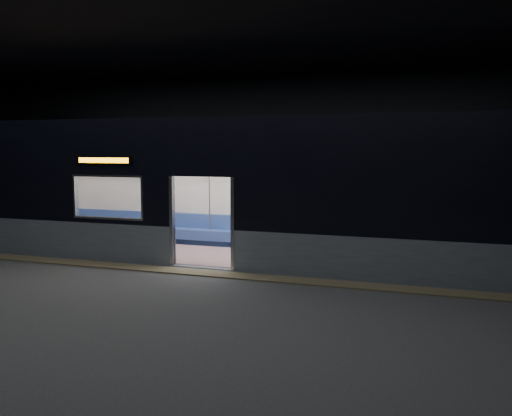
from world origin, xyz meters
The scene contains 7 objects.
station_floor centered at (0.00, 0.00, -0.01)m, with size 24.00×14.00×0.01m, color #47494C.
station_envelope centered at (0.00, 0.00, 3.66)m, with size 24.00×14.00×5.00m.
tactile_strip centered at (0.00, 0.55, 0.01)m, with size 22.80×0.50×0.03m, color #8C7F59.
metro_car centered at (0.00, 2.54, 1.85)m, with size 18.00×3.04×3.35m.
passenger centered at (2.32, 3.55, 0.76)m, with size 0.36×0.62×1.28m.
handbag centered at (2.35, 3.35, 0.66)m, with size 0.27×0.24×0.14m, color black.
transit_map centered at (2.25, 3.85, 1.50)m, with size 1.08×0.03×0.70m, color white.
Camera 1 is at (4.96, -9.82, 2.68)m, focal length 38.00 mm.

